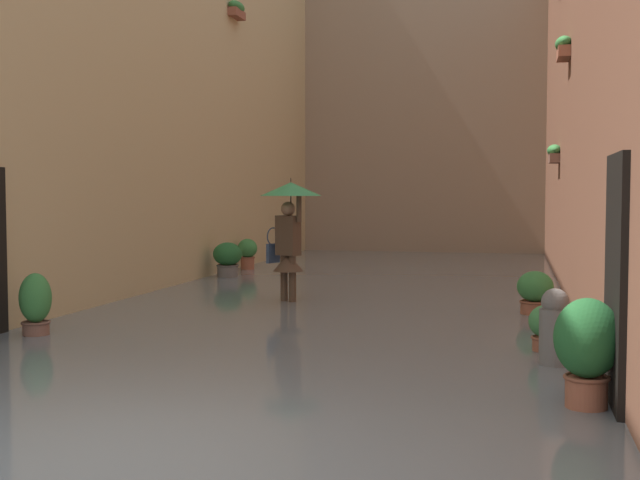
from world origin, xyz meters
TOP-DOWN VIEW (x-y plane):
  - ground_plane at (0.00, -9.84)m, footprint 60.00×60.00m
  - flood_water at (0.00, -9.84)m, footprint 7.98×25.69m
  - building_facade_left at (-4.49, -9.84)m, footprint 2.04×23.69m
  - building_facade_far at (0.00, -20.59)m, footprint 10.78×1.80m
  - person_wading at (0.82, -7.92)m, footprint 1.00×1.00m
  - potted_plant_near_left at (-3.04, -7.41)m, footprint 0.53×0.53m
  - potted_plant_far_left at (-3.10, -4.54)m, footprint 0.39×0.39m
  - potted_plant_mid_right at (3.14, -11.37)m, footprint 0.61×0.61m
  - potted_plant_far_right at (3.29, -13.13)m, footprint 0.45×0.45m
  - potted_plant_near_right at (3.06, -4.15)m, footprint 0.40×0.40m
  - potted_plant_mid_left at (-3.34, -2.11)m, footprint 0.54×0.54m
  - mooring_bollard at (-3.16, -3.80)m, footprint 0.31×0.31m

SIDE VIEW (x-z plane):
  - ground_plane at x=0.00m, z-range 0.00..0.00m
  - flood_water at x=0.00m, z-range 0.00..0.11m
  - potted_plant_far_left at x=-3.10m, z-range 0.03..0.66m
  - potted_plant_near_left at x=-3.04m, z-range 0.04..0.77m
  - mooring_bollard at x=-3.16m, z-range 0.00..0.89m
  - potted_plant_near_right at x=3.06m, z-range 0.03..0.91m
  - potted_plant_far_right at x=3.29m, z-range 0.07..0.88m
  - potted_plant_mid_right at x=3.14m, z-range 0.06..0.90m
  - potted_plant_mid_left at x=-3.34m, z-range 0.08..1.10m
  - person_wading at x=0.82m, z-range 0.43..2.55m
  - building_facade_left at x=-4.49m, z-range 0.00..8.27m
  - building_facade_far at x=0.00m, z-range 0.00..11.14m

